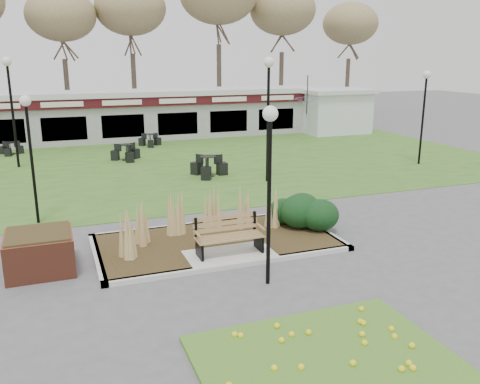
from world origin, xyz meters
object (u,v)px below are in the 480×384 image
object	(u,v)px
brick_planter	(40,252)
bistro_set_c	(208,169)
lamp_post_near_left	(29,132)
bistro_set_b	(11,150)
bistro_set_a	(127,155)
food_pavilion	(119,115)
lamp_post_near_right	(270,157)
lamp_post_far_right	(425,97)
patio_umbrella	(307,112)
service_hut	(334,110)
park_bench	(228,235)
lamp_post_mid_right	(268,92)
bistro_set_d	(150,142)
lamp_post_far_left	(10,88)

from	to	relation	value
brick_planter	bistro_set_c	size ratio (longest dim) A/B	0.93
lamp_post_near_left	bistro_set_b	world-z (taller)	lamp_post_near_left
bistro_set_a	bistro_set_c	distance (m)	5.33
food_pavilion	lamp_post_near_right	size ratio (longest dim) A/B	6.28
lamp_post_far_right	patio_umbrella	bearing A→B (deg)	104.88
service_hut	lamp_post_near_left	xyz separation A→B (m)	(-18.01, -13.22, 1.33)
brick_planter	bistro_set_a	bearing A→B (deg)	72.97
bistro_set_c	patio_umbrella	xyz separation A→B (m)	(7.96, 6.48, 1.42)
park_bench	lamp_post_near_right	distance (m)	2.88
lamp_post_mid_right	brick_planter	bearing A→B (deg)	-143.84
lamp_post_near_right	bistro_set_a	xyz separation A→B (m)	(-0.90, 14.94, -2.58)
lamp_post_mid_right	bistro_set_a	xyz separation A→B (m)	(-4.67, 6.24, -3.27)
park_bench	lamp_post_far_right	xyz separation A→B (m)	(12.06, 7.58, 2.52)
patio_umbrella	bistro_set_d	bearing A→B (deg)	169.28
food_pavilion	lamp_post_mid_right	xyz separation A→B (m)	(4.08, -12.77, 2.07)
food_pavilion	lamp_post_far_left	bearing A→B (deg)	-130.36
lamp_post_far_right	bistro_set_c	size ratio (longest dim) A/B	2.65
lamp_post_mid_right	bistro_set_c	size ratio (longest dim) A/B	3.03
lamp_post_far_left	bistro_set_c	world-z (taller)	lamp_post_far_left
lamp_post_mid_right	bistro_set_b	size ratio (longest dim) A/B	4.10
lamp_post_mid_right	lamp_post_far_left	world-z (taller)	same
bistro_set_d	lamp_post_near_left	bearing A→B (deg)	-115.12
lamp_post_near_right	lamp_post_far_right	distance (m)	15.01
lamp_post_far_right	bistro_set_b	distance (m)	20.39
brick_planter	lamp_post_mid_right	distance (m)	10.94
lamp_post_far_right	patio_umbrella	size ratio (longest dim) A/B	1.53
lamp_post_near_right	service_hut	bearing A→B (deg)	55.93
service_hut	lamp_post_near_left	distance (m)	22.38
service_hut	bistro_set_c	distance (m)	14.66
food_pavilion	bistro_set_a	world-z (taller)	food_pavilion
park_bench	bistro_set_c	size ratio (longest dim) A/B	1.06
bistro_set_a	bistro_set_c	bearing A→B (deg)	-59.55
lamp_post_mid_right	service_hut	bearing A→B (deg)	48.91
food_pavilion	bistro_set_b	distance (m)	6.74
service_hut	bistro_set_d	bearing A→B (deg)	-175.34
food_pavilion	bistro_set_d	size ratio (longest dim) A/B	19.38
park_bench	bistro_set_c	xyz separation A→B (m)	(2.11, 8.60, -0.28)
lamp_post_near_right	lamp_post_far_right	world-z (taller)	lamp_post_far_right
bistro_set_d	service_hut	bearing A→B (deg)	4.66
lamp_post_near_left	bistro_set_b	distance (m)	12.56
lamp_post_far_right	bistro_set_b	size ratio (longest dim) A/B	3.59
lamp_post_far_right	bistro_set_b	xyz separation A→B (m)	(-17.99, 9.17, -2.87)
food_pavilion	bistro_set_a	xyz separation A→B (m)	(-0.59, -6.53, -1.20)
lamp_post_far_right	lamp_post_far_left	world-z (taller)	lamp_post_far_left
park_bench	bistro_set_a	bearing A→B (deg)	92.56
lamp_post_near_left	bistro_set_c	distance (m)	8.15
brick_planter	bistro_set_d	distance (m)	16.96
lamp_post_near_left	patio_umbrella	world-z (taller)	lamp_post_near_left
brick_planter	lamp_post_far_right	world-z (taller)	lamp_post_far_right
lamp_post_far_left	service_hut	bearing A→B (deg)	13.11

